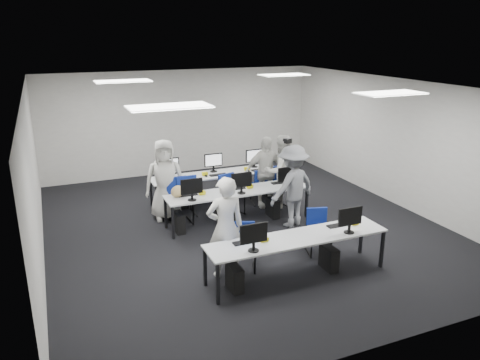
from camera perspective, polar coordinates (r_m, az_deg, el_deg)
name	(u,v)px	position (r m, az deg, el deg)	size (l,w,h in m)	color
room	(242,159)	(9.73, 0.23, 2.61)	(9.00, 9.02, 3.00)	black
ceiling_panels	(242,86)	(9.45, 0.24, 11.34)	(5.20, 4.60, 0.02)	white
desk_front	(298,240)	(7.98, 7.05, -7.24)	(3.20, 0.70, 0.73)	white
desk_mid	(238,193)	(10.15, -0.22, -1.59)	(3.20, 0.70, 0.73)	white
desk_back	(216,176)	(11.39, -2.93, 0.55)	(3.20, 0.70, 0.73)	white
equipment_front	(288,260)	(8.02, 5.82, -9.62)	(2.51, 0.41, 1.19)	#0D2DAC
equipment_mid	(230,208)	(10.17, -1.17, -3.48)	(2.91, 0.41, 1.19)	white
equipment_back	(223,187)	(11.57, -2.05, -0.85)	(2.91, 0.41, 1.19)	white
chair_0	(244,255)	(8.35, 0.49, -9.12)	(0.54, 0.56, 0.82)	navy
chair_1	(318,240)	(9.04, 9.51, -7.17)	(0.52, 0.55, 0.84)	navy
chair_2	(180,209)	(10.36, -7.34, -3.50)	(0.49, 0.53, 0.99)	navy
chair_3	(231,202)	(10.76, -1.06, -2.66)	(0.56, 0.59, 0.92)	navy
chair_4	(277,195)	(11.20, 4.53, -1.83)	(0.55, 0.59, 0.95)	navy
chair_5	(185,202)	(10.76, -6.78, -2.66)	(0.49, 0.53, 0.99)	navy
chair_6	(223,200)	(10.96, -2.06, -2.44)	(0.45, 0.49, 0.83)	navy
chair_7	(261,192)	(11.43, 2.55, -1.50)	(0.52, 0.55, 0.89)	navy
handbag	(178,191)	(9.80, -7.62, -1.38)	(0.31, 0.20, 0.25)	tan
student_0	(225,227)	(7.88, -1.80, -5.80)	(0.65, 0.43, 1.78)	silver
student_1	(281,171)	(11.08, 4.98, 1.07)	(0.85, 0.66, 1.75)	silver
student_2	(165,180)	(10.44, -9.13, 0.02)	(0.88, 0.57, 1.81)	silver
student_3	(265,172)	(11.07, 3.09, 0.99)	(1.00, 0.42, 1.71)	silver
photographer	(293,186)	(9.98, 6.43, -0.75)	(1.15, 0.66, 1.78)	slate
dslr_camera	(288,141)	(9.85, 5.87, 4.76)	(0.14, 0.18, 0.10)	black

